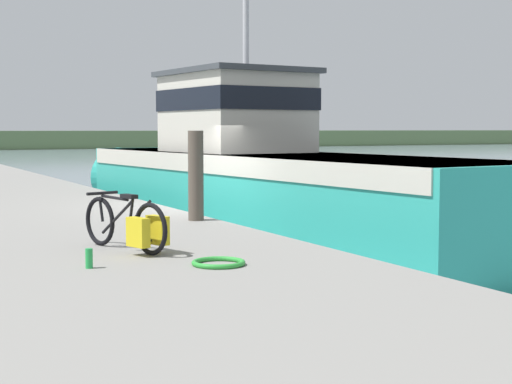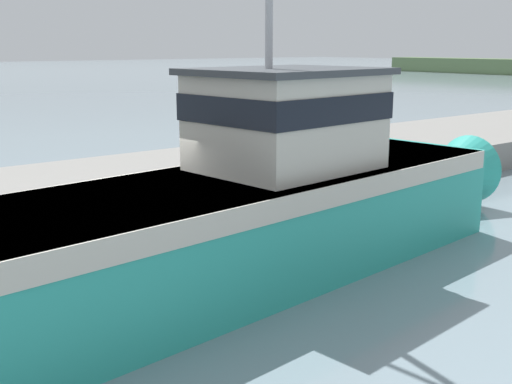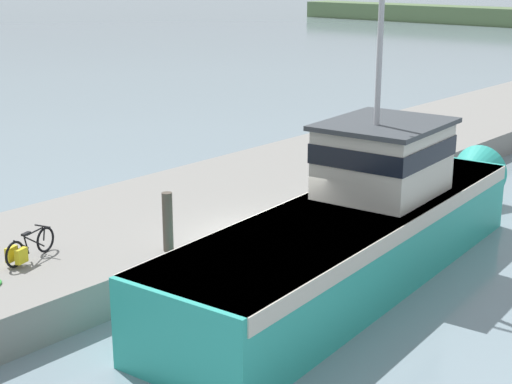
{
  "view_description": "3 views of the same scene",
  "coord_description": "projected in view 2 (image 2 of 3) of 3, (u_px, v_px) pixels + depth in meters",
  "views": [
    {
      "loc": [
        -5.87,
        -13.74,
        2.43
      ],
      "look_at": [
        -0.13,
        -2.3,
        1.39
      ],
      "focal_mm": 55.0,
      "sensor_mm": 36.0,
      "label": 1
    },
    {
      "loc": [
        10.83,
        -5.21,
        4.18
      ],
      "look_at": [
        0.62,
        2.88,
        1.19
      ],
      "focal_mm": 45.0,
      "sensor_mm": 36.0,
      "label": 2
    },
    {
      "loc": [
        12.09,
        -13.95,
        7.56
      ],
      "look_at": [
        -1.98,
        2.1,
        1.33
      ],
      "focal_mm": 55.0,
      "sensor_mm": 36.0,
      "label": 3
    }
  ],
  "objects": [
    {
      "name": "ground_plane",
      "position": [
        119.0,
        267.0,
        12.36
      ],
      "size": [
        320.0,
        320.0,
        0.0
      ],
      "primitive_type": "plane",
      "color": "gray"
    },
    {
      "name": "fishing_boat_main",
      "position": [
        252.0,
        204.0,
        11.67
      ],
      "size": [
        4.36,
        15.34,
        9.36
      ],
      "rotation": [
        0.0,
        0.0,
        0.09
      ],
      "color": "teal",
      "rests_on": "ground_plane"
    },
    {
      "name": "dock_pier",
      "position": [
        45.0,
        206.0,
        15.13
      ],
      "size": [
        6.07,
        80.0,
        0.95
      ],
      "primitive_type": "cube",
      "color": "gray",
      "rests_on": "ground_plane"
    }
  ]
}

